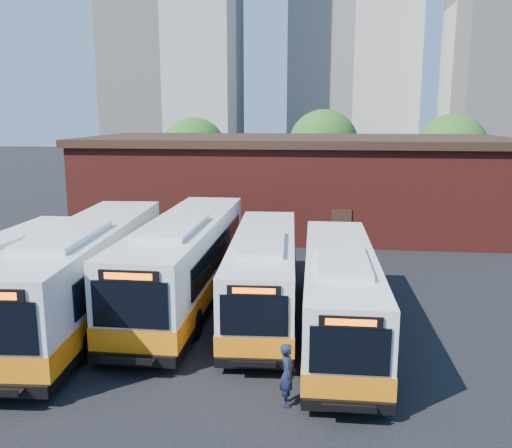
# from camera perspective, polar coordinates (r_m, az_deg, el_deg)

# --- Properties ---
(ground) EXTENTS (220.00, 220.00, 0.00)m
(ground) POSITION_cam_1_polar(r_m,az_deg,el_deg) (19.60, 1.44, -12.39)
(ground) COLOR black
(bus_farwest) EXTENTS (2.52, 11.61, 3.15)m
(bus_farwest) POSITION_cam_1_polar(r_m,az_deg,el_deg) (24.04, -25.14, -5.32)
(bus_farwest) COLOR silver
(bus_farwest) RESTS_ON ground
(bus_west) EXTENTS (3.74, 14.16, 3.82)m
(bus_west) POSITION_cam_1_polar(r_m,az_deg,el_deg) (22.34, -17.58, -5.17)
(bus_west) COLOR silver
(bus_west) RESTS_ON ground
(bus_midwest) EXTENTS (3.00, 13.86, 3.76)m
(bus_midwest) POSITION_cam_1_polar(r_m,az_deg,el_deg) (23.20, -7.50, -4.16)
(bus_midwest) COLOR silver
(bus_midwest) RESTS_ON ground
(bus_mideast) EXTENTS (3.06, 12.12, 3.27)m
(bus_mideast) POSITION_cam_1_polar(r_m,az_deg,el_deg) (22.16, 0.82, -5.42)
(bus_mideast) COLOR silver
(bus_mideast) RESTS_ON ground
(bus_east) EXTENTS (2.62, 12.04, 3.27)m
(bus_east) POSITION_cam_1_polar(r_m,az_deg,el_deg) (20.00, 8.75, -7.46)
(bus_east) COLOR silver
(bus_east) RESTS_ON ground
(transit_worker) EXTENTS (0.50, 0.70, 1.80)m
(transit_worker) POSITION_cam_1_polar(r_m,az_deg,el_deg) (15.51, 3.33, -15.50)
(transit_worker) COLOR #111832
(transit_worker) RESTS_ON ground
(depot_building) EXTENTS (28.60, 12.60, 6.40)m
(depot_building) POSITION_cam_1_polar(r_m,az_deg,el_deg) (38.17, 4.18, 4.45)
(depot_building) COLOR maroon
(depot_building) RESTS_ON ground
(tree_west) EXTENTS (6.00, 6.00, 7.65)m
(tree_west) POSITION_cam_1_polar(r_m,az_deg,el_deg) (51.28, -6.54, 7.77)
(tree_west) COLOR #382314
(tree_west) RESTS_ON ground
(tree_mid) EXTENTS (6.56, 6.56, 8.36)m
(tree_mid) POSITION_cam_1_polar(r_m,az_deg,el_deg) (51.93, 7.11, 8.28)
(tree_mid) COLOR #382314
(tree_mid) RESTS_ON ground
(tree_east) EXTENTS (6.24, 6.24, 7.96)m
(tree_east) POSITION_cam_1_polar(r_m,az_deg,el_deg) (50.26, 19.87, 7.30)
(tree_east) COLOR #382314
(tree_east) RESTS_ON ground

